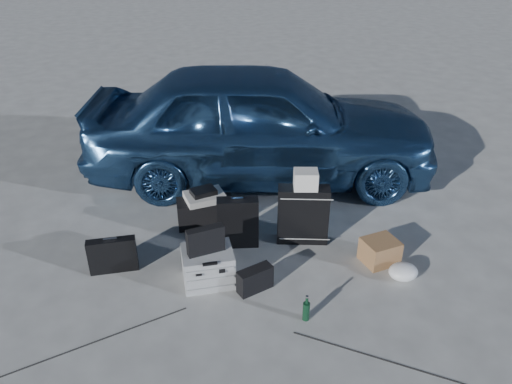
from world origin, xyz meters
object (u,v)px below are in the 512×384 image
Objects in this scene: pelican_case at (208,266)px; green_bottle at (306,308)px; car at (261,122)px; briefcase at (113,255)px; suitcase_left at (238,222)px; duffel_bag at (205,212)px; suitcase_right at (303,215)px; cardboard_box at (380,251)px.

green_bottle is at bearing -42.89° from pelican_case.
car is 9.54× the size of briefcase.
briefcase is 0.84× the size of suitcase_left.
green_bottle is (0.70, -1.79, -0.03)m from duffel_bag.
green_bottle is (1.73, -1.10, -0.06)m from briefcase.
suitcase_left is 0.72m from suitcase_right.
car is 13.29× the size of cardboard_box.
car is 7.11× the size of duffel_bag.
briefcase is at bearing 147.48° from green_bottle.
pelican_case reaches higher than cardboard_box.
green_bottle is at bearing -32.49° from briefcase.
suitcase_left is 0.89× the size of duffel_bag.
car is at bearing 77.57° from suitcase_left.
duffel_bag reaches higher than green_bottle.
duffel_bag is at bearing 129.43° from suitcase_left.
car is at bearing 107.62° from suitcase_right.
duffel_bag is at bearing 165.28° from suitcase_right.
duffel_bag is (1.03, 0.69, -0.03)m from briefcase.
suitcase_right reaches higher than pelican_case.
suitcase_left is (0.40, 0.56, 0.11)m from pelican_case.
briefcase is 2.78m from cardboard_box.
car is 9.36× the size of pelican_case.
cardboard_box is (0.80, -2.24, -0.66)m from car.
duffel_bag is (0.10, 1.06, -0.02)m from pelican_case.
car is 1.58m from duffel_bag.
pelican_case is at bearing -21.54° from briefcase.
cardboard_box is at bearing -24.80° from suitcase_right.
car reaches higher than suitcase_right.
briefcase reaches higher than pelican_case.
pelican_case is at bearing -94.30° from duffel_bag.
suitcase_left is 1.55m from cardboard_box.
cardboard_box is (0.69, -0.55, -0.20)m from suitcase_right.
car is 7.98× the size of suitcase_left.
suitcase_left is at bearing -57.66° from duffel_bag.
cardboard_box is (1.41, -0.62, -0.16)m from suitcase_left.
briefcase is at bearing -163.63° from suitcase_left.
suitcase_right is 0.91m from cardboard_box.
briefcase is (-0.93, 0.37, 0.01)m from pelican_case.
suitcase_left is at bearing 156.40° from cardboard_box.
pelican_case is at bearing 166.95° from car.
suitcase_right is at bearing 141.19° from cardboard_box.
briefcase is 0.72× the size of suitcase_right.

